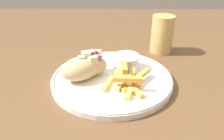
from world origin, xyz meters
The scene contains 7 objects.
table centered at (0.00, 0.00, 0.65)m, with size 1.57×1.57×0.71m.
plate centered at (0.03, -0.04, 0.72)m, with size 0.31×0.31×0.02m.
pita_sandwich_near centered at (-0.05, -0.04, 0.75)m, with size 0.12×0.12×0.06m.
pita_sandwich_far centered at (-0.04, -0.02, 0.75)m, with size 0.12×0.09×0.06m.
fries_pile centered at (0.06, -0.07, 0.73)m, with size 0.12×0.13×0.04m.
sauce_ramekin centered at (0.06, 0.01, 0.74)m, with size 0.07×0.07×0.04m.
water_glass centered at (0.19, 0.16, 0.76)m, with size 0.07×0.07×0.12m.
Camera 1 is at (0.03, -0.52, 1.00)m, focal length 35.00 mm.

